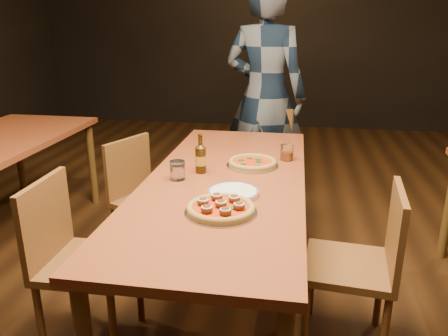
% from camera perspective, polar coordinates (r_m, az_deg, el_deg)
% --- Properties ---
extents(ground, '(9.00, 9.00, 0.00)m').
position_cam_1_polar(ground, '(2.59, 0.19, -17.09)').
color(ground, black).
extents(table_main, '(0.80, 2.00, 0.75)m').
position_cam_1_polar(table_main, '(2.26, 0.21, -3.00)').
color(table_main, brown).
rests_on(table_main, ground).
extents(chair_main_nw, '(0.41, 0.41, 0.87)m').
position_cam_1_polar(chair_main_nw, '(2.20, -17.27, -11.63)').
color(chair_main_nw, '#563C16').
rests_on(chair_main_nw, ground).
extents(chair_main_sw, '(0.51, 0.51, 0.84)m').
position_cam_1_polar(chair_main_sw, '(2.86, -9.52, -4.14)').
color(chair_main_sw, '#563C16').
rests_on(chair_main_sw, ground).
extents(chair_main_e, '(0.44, 0.44, 0.86)m').
position_cam_1_polar(chair_main_e, '(2.18, 15.97, -12.04)').
color(chair_main_e, '#563C16').
rests_on(chair_main_e, ground).
extents(chair_end, '(0.54, 0.54, 0.89)m').
position_cam_1_polar(chair_end, '(3.55, 4.49, 0.98)').
color(chair_end, '#563C16').
rests_on(chair_end, ground).
extents(pizza_meatball, '(0.31, 0.31, 0.06)m').
position_cam_1_polar(pizza_meatball, '(1.83, -0.41, -5.22)').
color(pizza_meatball, '#B7B7BF').
rests_on(pizza_meatball, table_main).
extents(pizza_margherita, '(0.29, 0.29, 0.04)m').
position_cam_1_polar(pizza_margherita, '(2.42, 3.74, 0.69)').
color(pizza_margherita, '#B7B7BF').
rests_on(pizza_margherita, table_main).
extents(plate_stack, '(0.23, 0.23, 0.02)m').
position_cam_1_polar(plate_stack, '(2.02, 1.22, -3.24)').
color(plate_stack, white).
rests_on(plate_stack, table_main).
extents(beer_bottle, '(0.06, 0.06, 0.21)m').
position_cam_1_polar(beer_bottle, '(2.30, -3.06, 1.15)').
color(beer_bottle, black).
rests_on(beer_bottle, table_main).
extents(water_glass, '(0.08, 0.08, 0.10)m').
position_cam_1_polar(water_glass, '(2.22, -6.09, -0.30)').
color(water_glass, white).
rests_on(water_glass, table_main).
extents(amber_glass, '(0.07, 0.07, 0.09)m').
position_cam_1_polar(amber_glass, '(2.54, 8.22, 2.06)').
color(amber_glass, '#A34B12').
rests_on(amber_glass, table_main).
extents(diner, '(0.77, 0.60, 1.86)m').
position_cam_1_polar(diner, '(3.63, 5.36, 9.30)').
color(diner, black).
rests_on(diner, ground).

